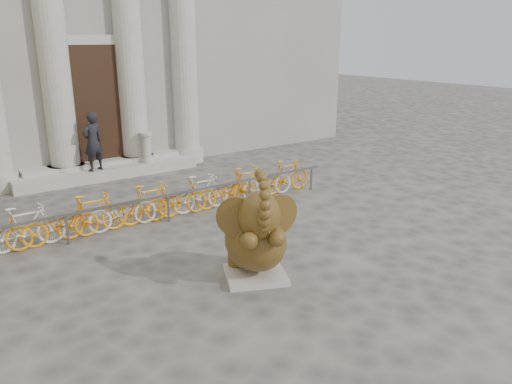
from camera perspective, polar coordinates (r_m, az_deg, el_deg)
ground at (r=9.44m, az=3.24°, el=-10.77°), size 80.00×80.00×0.00m
entrance_steps at (r=17.25m, az=-16.60°, el=2.30°), size 6.00×1.20×0.36m
elephant_statue at (r=9.38m, az=-0.03°, el=-5.36°), size 1.54×1.79×2.26m
bike_rack at (r=12.76m, az=-10.57°, el=-0.95°), size 9.85×0.53×1.00m
pedestrian at (r=16.53m, az=-18.15°, el=5.49°), size 0.79×0.64×1.86m
balustrade_post at (r=17.27m, az=-12.38°, el=4.87°), size 0.42×0.42×1.03m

